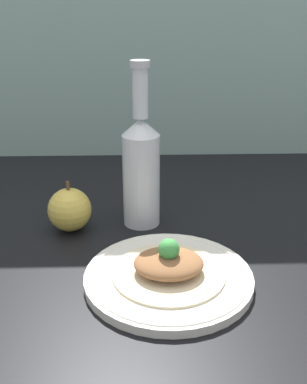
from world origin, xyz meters
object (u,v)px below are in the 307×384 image
apple (70,210)px  cider_bottle (141,167)px  plate (168,277)px  plated_food (169,265)px

apple → cider_bottle: bearing=10.0°
plate → cider_bottle: (-3.88, 19.72, 10.42)cm
plated_food → apple: bearing=134.3°
plated_food → cider_bottle: bearing=101.1°
plate → apple: bearing=134.3°
plate → apple: (-16.97, 17.41, 3.13)cm
plated_food → apple: size_ratio=1.79×
plate → plated_food: size_ratio=1.49×
plated_food → plate: bearing=0.0°
cider_bottle → apple: bearing=-170.0°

